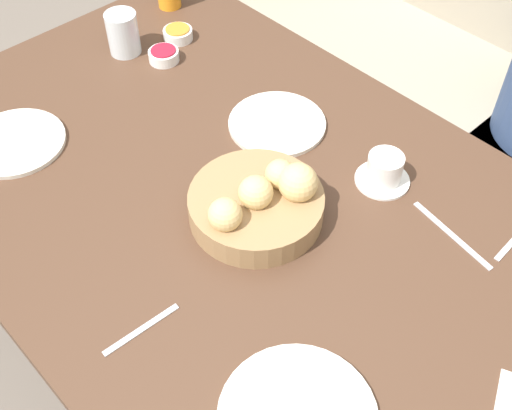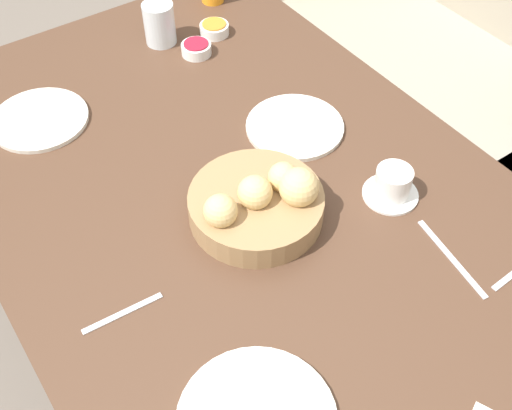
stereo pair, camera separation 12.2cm
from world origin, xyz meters
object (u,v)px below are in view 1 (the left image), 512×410
at_px(couch, 456,84).
at_px(jam_bowl_berry, 164,55).
at_px(coffee_cup, 384,171).
at_px(plate_far_center, 277,124).
at_px(knife_silver, 452,235).
at_px(spoon_coffee, 141,329).
at_px(plate_near_left, 15,142).
at_px(bread_basket, 259,202).
at_px(jam_bowl_honey, 178,34).
at_px(water_tumbler, 123,33).

bearing_deg(couch, jam_bowl_berry, -108.85).
relative_size(couch, coffee_cup, 16.07).
relative_size(plate_far_center, jam_bowl_berry, 2.89).
distance_m(knife_silver, spoon_coffee, 0.60).
height_order(couch, plate_near_left, couch).
xyz_separation_m(bread_basket, plate_far_center, (-0.16, 0.21, -0.03)).
height_order(plate_near_left, jam_bowl_honey, jam_bowl_honey).
xyz_separation_m(plate_far_center, jam_bowl_honey, (-0.41, 0.05, 0.01)).
xyz_separation_m(couch, spoon_coffee, (0.26, -1.43, 0.39)).
bearing_deg(knife_silver, plate_near_left, -149.19).
height_order(couch, plate_far_center, couch).
xyz_separation_m(plate_near_left, jam_bowl_honey, (-0.07, 0.50, 0.01)).
bearing_deg(plate_far_center, couch, 92.89).
height_order(couch, water_tumbler, couch).
height_order(plate_near_left, plate_far_center, same).
bearing_deg(knife_silver, coffee_cup, 175.25).
relative_size(jam_bowl_honey, knife_silver, 0.38).
bearing_deg(spoon_coffee, knife_silver, 66.66).
bearing_deg(water_tumbler, spoon_coffee, -33.82).
relative_size(coffee_cup, jam_bowl_berry, 1.49).
bearing_deg(coffee_cup, jam_bowl_honey, 178.73).
bearing_deg(jam_bowl_honey, spoon_coffee, -42.87).
bearing_deg(coffee_cup, jam_bowl_berry, -173.85).
distance_m(couch, plate_far_center, 0.98).
relative_size(water_tumbler, jam_bowl_berry, 1.41).
height_order(jam_bowl_honey, spoon_coffee, jam_bowl_honey).
bearing_deg(knife_silver, jam_bowl_honey, 177.99).
distance_m(couch, coffee_cup, 1.01).
bearing_deg(water_tumbler, couch, 67.04).
distance_m(couch, bread_basket, 1.21).
bearing_deg(jam_bowl_berry, jam_bowl_honey, 120.21).
relative_size(plate_far_center, coffee_cup, 1.93).
relative_size(couch, plate_near_left, 8.33).
distance_m(jam_bowl_berry, spoon_coffee, 0.76).
bearing_deg(bread_basket, coffee_cup, 67.06).
bearing_deg(coffee_cup, water_tumbler, -171.08).
bearing_deg(jam_bowl_honey, water_tumbler, -110.21).
distance_m(plate_near_left, plate_far_center, 0.57).
bearing_deg(coffee_cup, couch, 110.01).
height_order(water_tumbler, jam_bowl_honey, water_tumbler).
bearing_deg(couch, plate_far_center, -87.11).
bearing_deg(coffee_cup, plate_far_center, -172.48).
xyz_separation_m(plate_near_left, spoon_coffee, (0.56, -0.08, -0.00)).
bearing_deg(jam_bowl_berry, bread_basket, -18.67).
distance_m(plate_far_center, knife_silver, 0.45).
relative_size(plate_far_center, jam_bowl_honey, 2.89).
relative_size(plate_near_left, jam_bowl_honey, 2.88).
distance_m(bread_basket, water_tumbler, 0.64).
xyz_separation_m(bread_basket, knife_silver, (0.29, 0.23, -0.04)).
distance_m(bread_basket, plate_near_left, 0.56).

